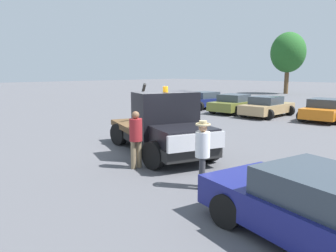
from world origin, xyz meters
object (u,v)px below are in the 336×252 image
(parked_car_navy, at_px, (206,100))
(parked_car_olive, at_px, (235,104))
(person_at_hood, at_px, (136,136))
(tree_left, at_px, (288,53))
(parked_car_tan, at_px, (267,107))
(tow_truck, at_px, (163,128))
(parked_car_orange, at_px, (326,110))
(person_near_truck, at_px, (203,149))

(parked_car_navy, bearing_deg, parked_car_olive, -96.34)
(parked_car_navy, bearing_deg, person_at_hood, -143.57)
(parked_car_olive, height_order, tree_left, tree_left)
(parked_car_olive, height_order, parked_car_tan, same)
(parked_car_navy, distance_m, tree_left, 21.51)
(tow_truck, bearing_deg, parked_car_tan, 120.82)
(tow_truck, relative_size, person_at_hood, 3.33)
(parked_car_orange, bearing_deg, tow_truck, 169.96)
(person_at_hood, relative_size, parked_car_olive, 0.39)
(parked_car_orange, xyz_separation_m, tree_left, (-12.91, 20.39, 4.64))
(tow_truck, xyz_separation_m, parked_car_navy, (-8.44, 12.45, -0.31))
(person_at_hood, bearing_deg, parked_car_tan, -75.93)
(person_near_truck, xyz_separation_m, parked_car_tan, (-5.83, 13.34, -0.39))
(parked_car_navy, relative_size, parked_car_tan, 1.11)
(parked_car_tan, distance_m, tree_left, 23.87)
(tow_truck, bearing_deg, person_at_hood, -49.98)
(tow_truck, height_order, parked_car_olive, tow_truck)
(parked_car_olive, distance_m, parked_car_orange, 6.09)
(parked_car_navy, bearing_deg, tow_truck, -142.18)
(tow_truck, distance_m, person_near_truck, 3.63)
(tree_left, bearing_deg, parked_car_tan, -66.01)
(parked_car_orange, bearing_deg, person_near_truck, -176.74)
(person_at_hood, relative_size, parked_car_tan, 0.41)
(parked_car_orange, distance_m, tree_left, 24.58)
(parked_car_orange, bearing_deg, parked_car_navy, 85.37)
(parked_car_navy, bearing_deg, parked_car_tan, -93.21)
(tow_truck, relative_size, parked_car_orange, 1.31)
(tow_truck, bearing_deg, parked_car_navy, 142.57)
(parked_car_olive, bearing_deg, parked_car_orange, -86.94)
(tow_truck, relative_size, tree_left, 0.76)
(person_near_truck, distance_m, person_at_hood, 2.56)
(person_near_truck, xyz_separation_m, parked_car_olive, (-8.47, 13.48, -0.39))
(person_near_truck, xyz_separation_m, parked_car_orange, (-2.44, 14.34, -0.39))
(parked_car_tan, bearing_deg, person_at_hood, -167.94)
(person_near_truck, bearing_deg, parked_car_navy, -88.50)
(parked_car_navy, distance_m, parked_car_olive, 3.27)
(parked_car_orange, bearing_deg, person_at_hood, 173.13)
(parked_car_tan, bearing_deg, tow_truck, -169.18)
(person_at_hood, xyz_separation_m, parked_car_navy, (-9.14, 14.20, -0.38))
(tow_truck, xyz_separation_m, parked_car_olive, (-5.22, 11.88, -0.31))
(parked_car_navy, relative_size, parked_car_olive, 1.04)
(tow_truck, bearing_deg, parked_car_olive, 132.14)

